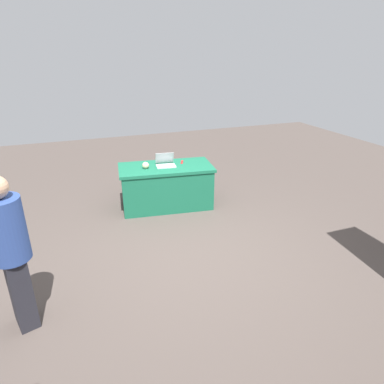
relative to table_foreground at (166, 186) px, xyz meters
The scene contains 6 objects.
ground_plane 1.70m from the table_foreground, 83.29° to the left, with size 14.40×14.40×0.00m, color #4C423D.
table_foreground is the anchor object (origin of this frame).
person_attendee_standing 3.10m from the table_foreground, 46.16° to the left, with size 0.43×0.43×1.58m.
laptop_silver 0.41m from the table_foreground, 105.42° to the right, with size 0.35×0.33×0.21m.
yarn_ball 0.54m from the table_foreground, ahead, with size 0.11×0.11×0.11m, color beige.
scissors_red 0.51m from the table_foreground, 161.89° to the right, with size 0.18×0.04×0.01m, color red.
Camera 1 is at (1.29, 3.59, 2.54)m, focal length 31.48 mm.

